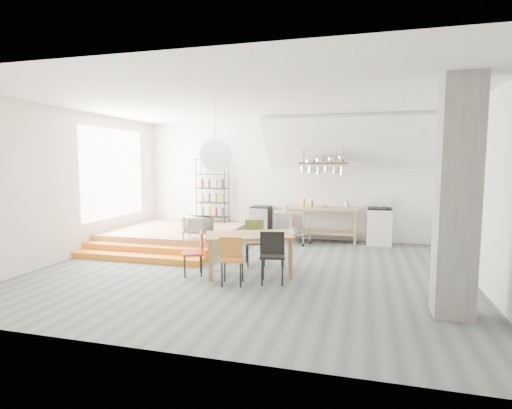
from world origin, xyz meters
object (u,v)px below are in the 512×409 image
(rolling_cart, at_px, (293,223))
(mini_fridge, at_px, (261,222))
(stove, at_px, (379,226))
(dining_table, at_px, (249,238))

(rolling_cart, xyz_separation_m, mini_fridge, (-0.96, 0.50, -0.10))
(stove, distance_m, dining_table, 4.20)
(stove, height_order, rolling_cart, stove)
(rolling_cart, distance_m, mini_fridge, 1.09)
(stove, xyz_separation_m, rolling_cart, (-2.13, -0.46, 0.07))
(stove, height_order, dining_table, stove)
(dining_table, relative_size, mini_fridge, 2.03)
(stove, xyz_separation_m, dining_table, (-2.44, -3.42, 0.19))
(stove, height_order, mini_fridge, stove)
(rolling_cart, bearing_deg, stove, 28.71)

